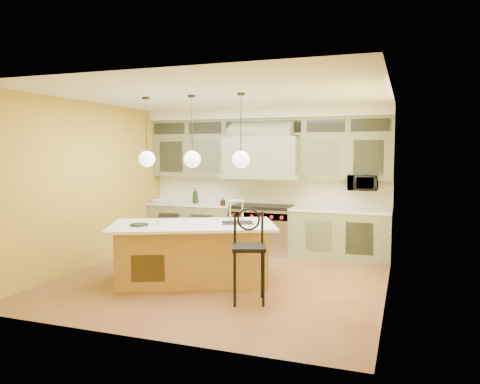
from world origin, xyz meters
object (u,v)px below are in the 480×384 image
at_px(counter_stool, 249,249).
at_px(range, 262,228).
at_px(kitchen_island, 193,252).
at_px(microwave, 363,183).

bearing_deg(counter_stool, range, 84.01).
bearing_deg(counter_stool, kitchen_island, 130.22).
relative_size(kitchen_island, microwave, 5.22).
height_order(kitchen_island, counter_stool, kitchen_island).
xyz_separation_m(counter_stool, microwave, (1.20, 3.16, 0.72)).
relative_size(range, kitchen_island, 0.42).
bearing_deg(range, counter_stool, -76.26).
height_order(counter_stool, microwave, microwave).
height_order(range, microwave, microwave).
distance_m(kitchen_island, counter_stool, 1.34).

